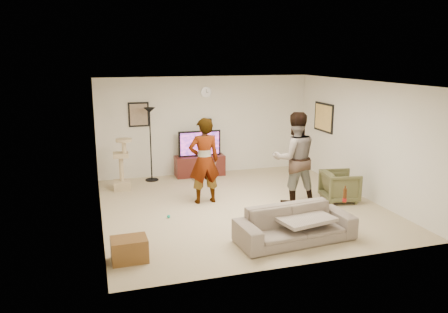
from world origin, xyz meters
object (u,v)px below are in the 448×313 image
object	(u,v)px
tv	(199,143)
beer_bottle	(345,196)
tv_stand	(200,166)
person_right	(295,158)
floor_lamp	(151,145)
person_left	(204,161)
armchair	(340,186)
sofa	(295,224)
side_table	(129,249)
cat_tree	(121,164)

from	to	relation	value
tv	beer_bottle	bearing A→B (deg)	-72.05
tv_stand	beer_bottle	size ratio (longest dim) A/B	5.00
tv_stand	person_right	distance (m)	3.06
floor_lamp	beer_bottle	bearing A→B (deg)	-58.35
person_left	beer_bottle	xyz separation A→B (m)	(1.85, -2.36, -0.19)
person_right	armchair	distance (m)	1.19
person_left	sofa	distance (m)	2.61
person_left	side_table	bearing A→B (deg)	50.48
person_left	cat_tree	bearing A→B (deg)	-44.48
sofa	side_table	bearing A→B (deg)	173.97
cat_tree	person_left	distance (m)	2.16
side_table	cat_tree	bearing A→B (deg)	87.42
armchair	side_table	world-z (taller)	armchair
tv_stand	side_table	world-z (taller)	tv_stand
tv_stand	cat_tree	size ratio (longest dim) A/B	1.05
armchair	person_left	bearing A→B (deg)	83.68
floor_lamp	beer_bottle	distance (m)	5.10
tv	sofa	bearing A→B (deg)	-83.18
sofa	armchair	xyz separation A→B (m)	(1.81, 1.61, 0.03)
person_right	side_table	size ratio (longest dim) A/B	3.57
person_right	person_left	bearing A→B (deg)	-11.87
floor_lamp	cat_tree	distance (m)	0.98
floor_lamp	side_table	size ratio (longest dim) A/B	3.35
sofa	person_right	bearing A→B (deg)	60.41
cat_tree	beer_bottle	distance (m)	5.12
tv	cat_tree	xyz separation A→B (m)	(-1.99, -0.63, -0.25)
tv	cat_tree	size ratio (longest dim) A/B	0.91
tv_stand	sofa	xyz separation A→B (m)	(0.53, -4.43, 0.03)
tv_stand	person_left	size ratio (longest dim) A/B	0.70
person_right	beer_bottle	distance (m)	1.80
floor_lamp	sofa	xyz separation A→B (m)	(1.77, -4.34, -0.61)
beer_bottle	side_table	xyz separation A→B (m)	(-3.60, 0.06, -0.52)
tv	sofa	distance (m)	4.50
floor_lamp	person_left	size ratio (longest dim) A/B	1.00
beer_bottle	armchair	size ratio (longest dim) A/B	0.35
tv_stand	tv	distance (m)	0.58
tv_stand	tv	xyz separation A→B (m)	(0.00, 0.00, 0.58)
tv	person_left	size ratio (longest dim) A/B	0.60
floor_lamp	armchair	size ratio (longest dim) A/B	2.53
tv	person_right	size ratio (longest dim) A/B	0.56
person_left	tv_stand	bearing A→B (deg)	-103.34
tv_stand	tv	bearing A→B (deg)	0.00
person_right	armchair	world-z (taller)	person_right
armchair	sofa	bearing A→B (deg)	140.47
floor_lamp	side_table	bearing A→B (deg)	-102.15
person_left	side_table	world-z (taller)	person_left
tv_stand	cat_tree	distance (m)	2.12
tv_stand	sofa	world-z (taller)	sofa
tv	person_left	bearing A→B (deg)	-101.17
person_left	beer_bottle	world-z (taller)	person_left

